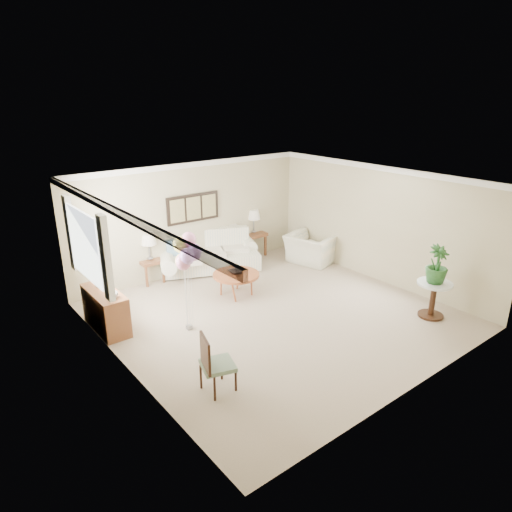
# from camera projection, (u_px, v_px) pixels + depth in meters

# --- Properties ---
(ground_plane) EXTENTS (6.00, 6.00, 0.00)m
(ground_plane) POSITION_uv_depth(u_px,v_px,m) (276.00, 315.00, 8.84)
(ground_plane) COLOR tan
(room_shell) EXTENTS (6.04, 6.04, 2.60)m
(room_shell) POSITION_uv_depth(u_px,v_px,m) (269.00, 235.00, 8.29)
(room_shell) COLOR #C4BA96
(room_shell) RESTS_ON ground
(wall_art_triptych) EXTENTS (1.35, 0.06, 0.65)m
(wall_art_triptych) POSITION_uv_depth(u_px,v_px,m) (193.00, 208.00, 10.50)
(wall_art_triptych) COLOR black
(wall_art_triptych) RESTS_ON ground
(sofa) EXTENTS (2.91, 1.81, 0.95)m
(sofa) POSITION_uv_depth(u_px,v_px,m) (208.00, 255.00, 10.98)
(sofa) COLOR #F0E5C1
(sofa) RESTS_ON ground
(end_table_left) EXTENTS (0.51, 0.46, 0.55)m
(end_table_left) POSITION_uv_depth(u_px,v_px,m) (151.00, 263.00, 10.20)
(end_table_left) COLOR brown
(end_table_left) RESTS_ON ground
(end_table_right) EXTENTS (0.57, 0.52, 0.62)m
(end_table_right) POSITION_uv_depth(u_px,v_px,m) (254.00, 236.00, 11.91)
(end_table_right) COLOR brown
(end_table_right) RESTS_ON ground
(lamp_left) EXTENTS (0.34, 0.34, 0.59)m
(lamp_left) POSITION_uv_depth(u_px,v_px,m) (149.00, 240.00, 10.02)
(lamp_left) COLOR gray
(lamp_left) RESTS_ON end_table_left
(lamp_right) EXTENTS (0.34, 0.34, 0.61)m
(lamp_right) POSITION_uv_depth(u_px,v_px,m) (254.00, 215.00, 11.72)
(lamp_right) COLOR gray
(lamp_right) RESTS_ON end_table_right
(coffee_table) EXTENTS (0.98, 0.98, 0.49)m
(coffee_table) POSITION_uv_depth(u_px,v_px,m) (236.00, 275.00, 9.54)
(coffee_table) COLOR #9E4927
(coffee_table) RESTS_ON ground
(decor_bowl) EXTENTS (0.29, 0.29, 0.07)m
(decor_bowl) POSITION_uv_depth(u_px,v_px,m) (235.00, 272.00, 9.55)
(decor_bowl) COLOR #332824
(decor_bowl) RESTS_ON coffee_table
(armchair) EXTENTS (1.22, 1.32, 0.72)m
(armchair) POSITION_uv_depth(u_px,v_px,m) (311.00, 249.00, 11.45)
(armchair) COLOR #F0E5C1
(armchair) RESTS_ON ground
(side_table) EXTENTS (0.65, 0.65, 0.71)m
(side_table) POSITION_uv_depth(u_px,v_px,m) (434.00, 291.00, 8.61)
(side_table) COLOR silver
(side_table) RESTS_ON ground
(potted_plant) EXTENTS (0.48, 0.48, 0.72)m
(potted_plant) POSITION_uv_depth(u_px,v_px,m) (437.00, 265.00, 8.43)
(potted_plant) COLOR #1E4A19
(potted_plant) RESTS_ON side_table
(accent_chair) EXTENTS (0.56, 0.56, 0.93)m
(accent_chair) POSITION_uv_depth(u_px,v_px,m) (214.00, 362.00, 6.43)
(accent_chair) COLOR slate
(accent_chair) RESTS_ON ground
(credenza) EXTENTS (0.46, 1.20, 0.74)m
(credenza) POSITION_uv_depth(u_px,v_px,m) (106.00, 310.00, 8.22)
(credenza) COLOR brown
(credenza) RESTS_ON ground
(vase_white) EXTENTS (0.25, 0.25, 0.21)m
(vase_white) POSITION_uv_depth(u_px,v_px,m) (112.00, 293.00, 7.79)
(vase_white) COLOR silver
(vase_white) RESTS_ON credenza
(vase_sage) EXTENTS (0.19, 0.19, 0.18)m
(vase_sage) POSITION_uv_depth(u_px,v_px,m) (99.00, 282.00, 8.25)
(vase_sage) COLOR beige
(vase_sage) RESTS_ON credenza
(balloon_cluster) EXTENTS (0.49, 0.52, 1.81)m
(balloon_cluster) POSITION_uv_depth(u_px,v_px,m) (186.00, 253.00, 7.83)
(balloon_cluster) COLOR gray
(balloon_cluster) RESTS_ON ground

